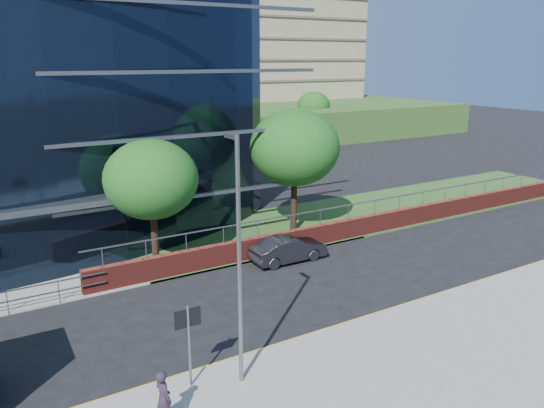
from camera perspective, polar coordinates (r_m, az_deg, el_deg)
ground at (r=18.72m, az=-24.33°, el=-19.32°), size 200.00×200.00×0.00m
grass_verge at (r=37.84m, az=11.69°, el=-0.52°), size 36.00×8.00×0.12m
retaining_wall at (r=32.48m, az=10.90°, el=-2.12°), size 34.00×0.40×2.11m
apartment_block at (r=79.93m, az=-6.88°, el=15.94°), size 60.00×42.00×30.00m
street_sign at (r=17.08m, az=-8.99°, el=-13.09°), size 0.85×0.09×2.80m
tree_far_c at (r=26.49m, az=-12.87°, el=2.58°), size 4.62×4.62×6.51m
tree_far_d at (r=31.11m, az=2.44°, el=6.05°), size 5.28×5.28×7.44m
tree_dist_e at (r=61.21m, az=-6.88°, el=9.97°), size 4.62×4.62×6.51m
tree_dist_f at (r=70.92m, az=4.51°, el=10.50°), size 4.29×4.29×6.05m
streetlight_east at (r=16.19m, az=-3.60°, el=-5.63°), size 0.15×0.77×8.00m
parked_car at (r=27.60m, az=1.78°, el=-4.87°), size 4.11×1.47×1.35m
pedestrian at (r=16.12m, az=-11.59°, el=-19.81°), size 0.54×0.71×1.76m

